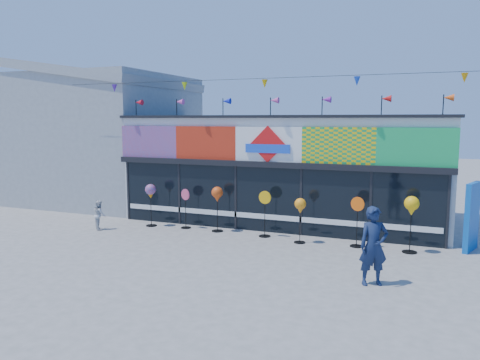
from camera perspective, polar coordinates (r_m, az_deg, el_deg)
The scene contains 13 objects.
ground at distance 13.57m, azimuth -1.25°, elevation -9.52°, with size 80.00×80.00×0.00m, color slate.
kite_shop at distance 18.70m, azimuth 5.85°, elevation 1.52°, with size 16.00×5.70×5.31m.
neighbour_building at distance 24.23m, azimuth -16.86°, elevation 5.32°, with size 8.18×7.20×6.87m.
blue_sign at distance 15.71m, azimuth 26.42°, elevation -4.03°, with size 0.50×1.03×2.08m.
spinner_0 at distance 17.60m, azimuth -10.84°, elevation -1.52°, with size 0.40×0.40×1.57m.
spinner_1 at distance 17.15m, azimuth -6.66°, elevation -3.35°, with size 0.39×0.37×1.45m.
spinner_2 at distance 16.47m, azimuth -2.79°, elevation -1.93°, with size 0.41×0.41×1.60m.
spinner_3 at distance 15.82m, azimuth 3.04°, elevation -3.99°, with size 0.44×0.40×1.57m.
spinner_4 at distance 15.06m, azimuth 7.36°, elevation -3.30°, with size 0.37×0.37×1.46m.
spinner_5 at distance 15.01m, azimuth 14.09°, elevation -4.81°, with size 0.43×0.40×1.58m.
spinner_6 at distance 14.71m, azimuth 20.18°, elevation -3.17°, with size 0.43×0.43×1.71m.
adult_man at distance 11.69m, azimuth 15.97°, elevation -7.74°, with size 0.69×0.46×1.90m, color #152243.
child at distance 17.66m, azimuth -16.76°, elevation -4.08°, with size 0.52×0.30×1.06m, color silver.
Camera 1 is at (5.07, -11.95, 3.95)m, focal length 35.00 mm.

